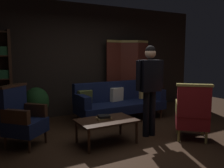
{
  "coord_description": "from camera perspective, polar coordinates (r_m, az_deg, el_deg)",
  "views": [
    {
      "loc": [
        -2.35,
        -3.42,
        1.57
      ],
      "look_at": [
        0.0,
        0.8,
        0.95
      ],
      "focal_mm": 39.13,
      "sensor_mm": 36.0,
      "label": 1
    }
  ],
  "objects": [
    {
      "name": "ground_plane",
      "position": [
        4.43,
        5.18,
        -13.45
      ],
      "size": [
        10.0,
        10.0,
        0.0
      ],
      "primitive_type": "plane",
      "color": "#331E11"
    },
    {
      "name": "potted_plant",
      "position": [
        5.57,
        -17.21,
        -4.32
      ],
      "size": [
        0.54,
        0.54,
        0.83
      ],
      "color": "brown",
      "rests_on": "ground_plane"
    },
    {
      "name": "velvet_couch",
      "position": [
        5.78,
        1.61,
        -3.83
      ],
      "size": [
        2.12,
        0.78,
        0.88
      ],
      "color": "#382114",
      "rests_on": "ground_plane"
    },
    {
      "name": "armchair_gilt_accent",
      "position": [
        4.65,
        18.25,
        -6.49
      ],
      "size": [
        0.82,
        0.81,
        1.04
      ],
      "color": "tan",
      "rests_on": "ground_plane"
    },
    {
      "name": "back_wall",
      "position": [
        6.32,
        -7.34,
        5.71
      ],
      "size": [
        7.2,
        0.1,
        2.8
      ],
      "primitive_type": "cube",
      "color": "black",
      "rests_on": "ground_plane"
    },
    {
      "name": "coffee_table",
      "position": [
        4.27,
        -1.32,
        -8.93
      ],
      "size": [
        1.0,
        0.64,
        0.42
      ],
      "color": "#382114",
      "rests_on": "ground_plane"
    },
    {
      "name": "standing_figure",
      "position": [
        4.58,
        8.82,
        0.39
      ],
      "size": [
        0.59,
        0.25,
        1.7
      ],
      "color": "black",
      "rests_on": "ground_plane"
    },
    {
      "name": "folding_screen",
      "position": [
        6.6,
        3.89,
        2.21
      ],
      "size": [
        1.27,
        0.31,
        1.9
      ],
      "color": "#5B2319",
      "rests_on": "ground_plane"
    },
    {
      "name": "book_tan_leather",
      "position": [
        4.3,
        -1.91,
        -8.02
      ],
      "size": [
        0.26,
        0.2,
        0.02
      ],
      "primitive_type": "cube",
      "rotation": [
        0.0,
        0.0,
        -0.1
      ],
      "color": "#9E7A47",
      "rests_on": "coffee_table"
    },
    {
      "name": "book_black_cloth",
      "position": [
        4.29,
        -1.91,
        -7.59
      ],
      "size": [
        0.22,
        0.21,
        0.04
      ],
      "primitive_type": "cube",
      "rotation": [
        0.0,
        0.0,
        -0.2
      ],
      "color": "black",
      "rests_on": "book_tan_leather"
    },
    {
      "name": "armchair_wing_left",
      "position": [
        4.4,
        -20.29,
        -7.33
      ],
      "size": [
        0.82,
        0.82,
        1.04
      ],
      "color": "#382114",
      "rests_on": "ground_plane"
    }
  ]
}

